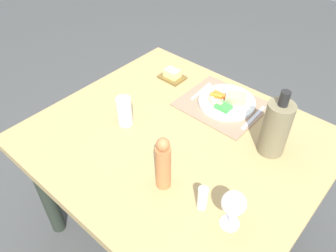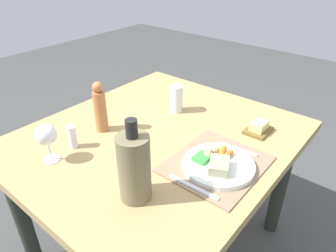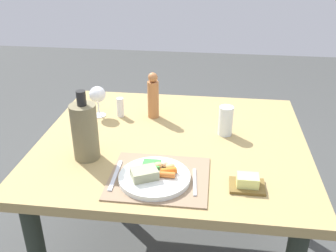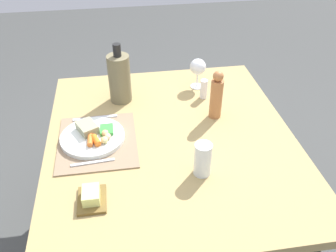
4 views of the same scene
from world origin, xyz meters
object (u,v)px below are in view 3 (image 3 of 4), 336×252
dinner_plate (154,176)px  butter_dish (247,183)px  dining_table (172,158)px  fork (115,175)px  cooler_bottle (85,131)px  water_tumbler (226,122)px  salt_shaker (120,107)px  pepper_mill (153,96)px  knife (195,182)px  wine_glass (98,95)px

dinner_plate → butter_dish: (0.35, 0.00, -0.00)m
dining_table → fork: bearing=-119.3°
dining_table → cooler_bottle: 0.45m
water_tumbler → salt_shaker: water_tumbler is taller
dinner_plate → water_tumbler: size_ratio=1.96×
pepper_mill → cooler_bottle: bearing=-116.5°
water_tumbler → pepper_mill: (-0.36, 0.15, 0.05)m
cooler_bottle → pepper_mill: bearing=63.5°
fork → knife: (0.31, -0.01, 0.00)m
water_tumbler → knife: bearing=-105.4°
dinner_plate → water_tumbler: 0.50m
knife → salt_shaker: bearing=123.0°
water_tumbler → salt_shaker: (-0.53, 0.13, -0.01)m
wine_glass → pepper_mill: bearing=4.7°
cooler_bottle → butter_dish: (0.66, -0.14, -0.10)m
dining_table → pepper_mill: bearing=118.8°
dining_table → water_tumbler: (0.24, 0.08, 0.16)m
dinner_plate → salt_shaker: 0.61m
knife → salt_shaker: 0.69m
pepper_mill → salt_shaker: bearing=-174.9°
dinner_plate → dining_table: bearing=84.5°
water_tumbler → wine_glass: (-0.65, 0.12, 0.05)m
knife → butter_dish: size_ratio=1.33×
dining_table → salt_shaker: salt_shaker is taller
dining_table → knife: size_ratio=7.03×
cooler_bottle → water_tumbler: (0.58, 0.28, -0.06)m
fork → cooler_bottle: (-0.15, 0.13, 0.12)m
fork → water_tumbler: bearing=42.2°
dinner_plate → wine_glass: (-0.37, 0.54, 0.09)m
water_tumbler → pepper_mill: 0.40m
knife → cooler_bottle: (-0.46, 0.14, 0.12)m
salt_shaker → wine_glass: wine_glass is taller
cooler_bottle → wine_glass: bearing=99.6°
dinner_plate → butter_dish: 0.35m
water_tumbler → wine_glass: wine_glass is taller
dinner_plate → fork: bearing=177.7°
butter_dish → wine_glass: size_ratio=0.81×
butter_dish → pepper_mill: bearing=128.2°
dining_table → wine_glass: (-0.41, 0.21, 0.21)m
cooler_bottle → water_tumbler: bearing=26.0°
dinner_plate → knife: dinner_plate is taller
cooler_bottle → water_tumbler: cooler_bottle is taller
cooler_bottle → pepper_mill: size_ratio=1.26×
salt_shaker → butter_dish: (0.61, -0.55, -0.03)m
fork → pepper_mill: 0.57m
knife → cooler_bottle: size_ratio=0.58×
dining_table → fork: fork is taller
pepper_mill → wine_glass: size_ratio=1.48×
knife → cooler_bottle: cooler_bottle is taller
dining_table → dinner_plate: (-0.03, -0.34, 0.12)m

